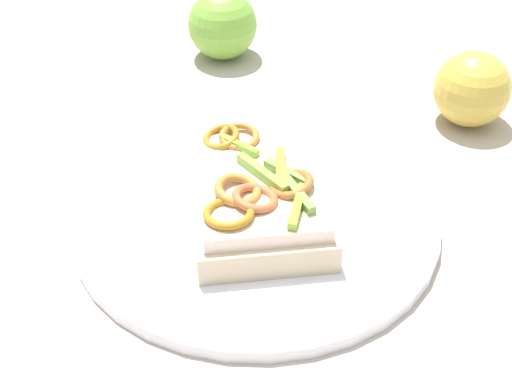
{
  "coord_description": "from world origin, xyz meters",
  "views": [
    {
      "loc": [
        -0.24,
        0.4,
        0.38
      ],
      "look_at": [
        0.0,
        0.0,
        0.03
      ],
      "focal_mm": 53.23,
      "sensor_mm": 36.0,
      "label": 1
    }
  ],
  "objects_px": {
    "apple_2": "(472,89)",
    "plate": "(256,217)",
    "apple_1": "(222,25)",
    "sandwich": "(256,193)"
  },
  "relations": [
    {
      "from": "apple_1",
      "to": "apple_2",
      "type": "relative_size",
      "value": 1.04
    },
    {
      "from": "apple_1",
      "to": "sandwich",
      "type": "bearing_deg",
      "value": 127.34
    },
    {
      "from": "plate",
      "to": "apple_1",
      "type": "distance_m",
      "value": 0.29
    },
    {
      "from": "sandwich",
      "to": "apple_2",
      "type": "relative_size",
      "value": 2.6
    },
    {
      "from": "sandwich",
      "to": "apple_2",
      "type": "distance_m",
      "value": 0.25
    },
    {
      "from": "apple_2",
      "to": "apple_1",
      "type": "bearing_deg",
      "value": 0.43
    },
    {
      "from": "plate",
      "to": "sandwich",
      "type": "bearing_deg",
      "value": 105.35
    },
    {
      "from": "apple_1",
      "to": "apple_2",
      "type": "bearing_deg",
      "value": -179.57
    },
    {
      "from": "sandwich",
      "to": "apple_1",
      "type": "height_order",
      "value": "apple_1"
    },
    {
      "from": "apple_2",
      "to": "plate",
      "type": "bearing_deg",
      "value": 67.38
    }
  ]
}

